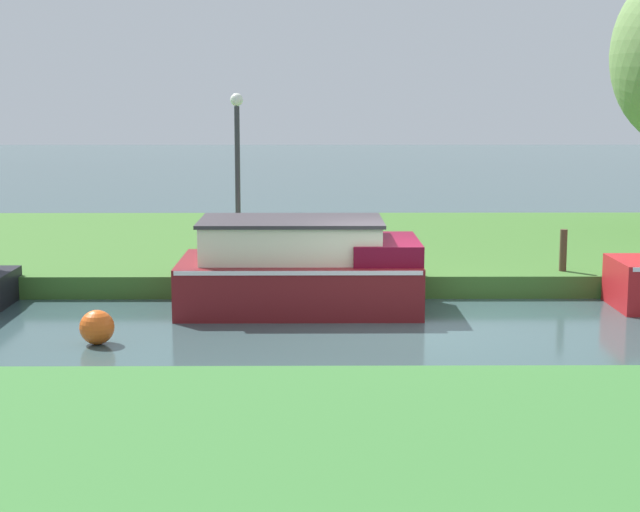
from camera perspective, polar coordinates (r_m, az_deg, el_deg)
ground_plane at (r=16.18m, az=4.85°, el=-3.81°), size 120.00×120.00×0.00m
riverbank_far at (r=23.01m, az=3.27°, el=0.53°), size 72.00×10.00×0.40m
maroon_cruiser at (r=17.15m, az=-1.01°, el=-0.69°), size 4.00×2.33×1.53m
lamp_post at (r=19.24m, az=-4.64°, el=5.44°), size 0.24×0.24×3.21m
mooring_post_near at (r=19.07m, az=13.45°, el=0.32°), size 0.13×0.13×0.76m
channel_buoy at (r=15.11m, az=-12.37°, el=-3.92°), size 0.50×0.50×0.50m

